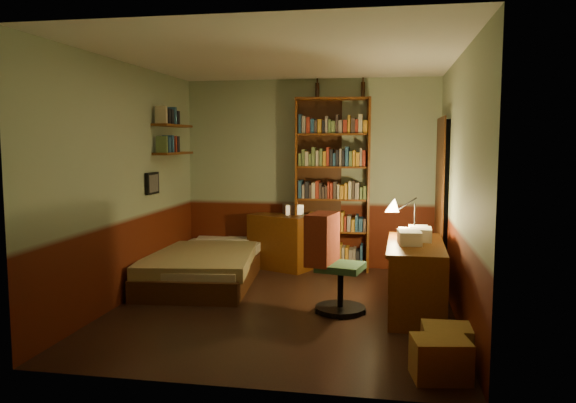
% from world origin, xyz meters
% --- Properties ---
extents(floor, '(3.50, 4.00, 0.02)m').
position_xyz_m(floor, '(0.00, 0.00, -0.01)').
color(floor, black).
rests_on(floor, ground).
extents(ceiling, '(3.50, 4.00, 0.02)m').
position_xyz_m(ceiling, '(0.00, 0.00, 2.61)').
color(ceiling, silver).
rests_on(ceiling, wall_back).
extents(wall_back, '(3.50, 0.02, 2.60)m').
position_xyz_m(wall_back, '(0.00, 2.01, 1.30)').
color(wall_back, gray).
rests_on(wall_back, ground).
extents(wall_left, '(0.02, 4.00, 2.60)m').
position_xyz_m(wall_left, '(-1.76, 0.00, 1.30)').
color(wall_left, gray).
rests_on(wall_left, ground).
extents(wall_right, '(0.02, 4.00, 2.60)m').
position_xyz_m(wall_right, '(1.76, 0.00, 1.30)').
color(wall_right, gray).
rests_on(wall_right, ground).
extents(wall_front, '(3.50, 0.02, 2.60)m').
position_xyz_m(wall_front, '(0.00, -2.01, 1.30)').
color(wall_front, gray).
rests_on(wall_front, ground).
extents(doorway, '(0.06, 0.90, 2.00)m').
position_xyz_m(doorway, '(1.72, 1.30, 1.00)').
color(doorway, black).
rests_on(doorway, ground).
extents(door_trim, '(0.02, 0.98, 2.08)m').
position_xyz_m(door_trim, '(1.69, 1.30, 1.00)').
color(door_trim, '#381D0C').
rests_on(door_trim, ground).
extents(bed, '(1.40, 2.34, 0.66)m').
position_xyz_m(bed, '(-1.19, 0.97, 0.33)').
color(bed, olive).
rests_on(bed, ground).
extents(dresser, '(0.94, 0.73, 0.75)m').
position_xyz_m(dresser, '(-0.38, 1.76, 0.37)').
color(dresser, '#592C0D').
rests_on(dresser, ground).
extents(mini_stereo, '(0.31, 0.28, 0.14)m').
position_xyz_m(mini_stereo, '(-0.22, 1.89, 0.82)').
color(mini_stereo, '#B2B2B7').
rests_on(mini_stereo, dresser).
extents(bookshelf, '(1.03, 0.43, 2.33)m').
position_xyz_m(bookshelf, '(0.31, 1.85, 1.17)').
color(bookshelf, '#592C0D').
rests_on(bookshelf, ground).
extents(bottle_left, '(0.06, 0.06, 0.21)m').
position_xyz_m(bottle_left, '(0.10, 1.96, 2.44)').
color(bottle_left, black).
rests_on(bottle_left, bookshelf).
extents(bottle_right, '(0.06, 0.06, 0.21)m').
position_xyz_m(bottle_right, '(0.71, 1.96, 2.44)').
color(bottle_right, black).
rests_on(bottle_right, bookshelf).
extents(desk, '(0.59, 1.36, 0.72)m').
position_xyz_m(desk, '(1.36, 0.04, 0.36)').
color(desk, '#592C0D').
rests_on(desk, ground).
extents(paper_stack, '(0.21, 0.28, 0.11)m').
position_xyz_m(paper_stack, '(1.40, 0.45, 0.78)').
color(paper_stack, silver).
rests_on(paper_stack, desk).
extents(desk_lamp, '(0.25, 0.25, 0.64)m').
position_xyz_m(desk_lamp, '(1.36, 0.53, 1.04)').
color(desk_lamp, black).
rests_on(desk_lamp, desk).
extents(office_chair, '(0.54, 0.50, 0.94)m').
position_xyz_m(office_chair, '(0.61, -0.07, 0.47)').
color(office_chair, '#305737').
rests_on(office_chair, ground).
extents(red_jacket, '(0.37, 0.50, 0.53)m').
position_xyz_m(red_jacket, '(0.47, -0.17, 1.20)').
color(red_jacket, maroon).
rests_on(red_jacket, office_chair).
extents(wall_shelf_lower, '(0.20, 0.90, 0.03)m').
position_xyz_m(wall_shelf_lower, '(-1.64, 1.10, 1.60)').
color(wall_shelf_lower, '#592C0D').
rests_on(wall_shelf_lower, wall_left).
extents(wall_shelf_upper, '(0.20, 0.90, 0.03)m').
position_xyz_m(wall_shelf_upper, '(-1.64, 1.10, 1.95)').
color(wall_shelf_upper, '#592C0D').
rests_on(wall_shelf_upper, wall_left).
extents(framed_picture, '(0.04, 0.32, 0.26)m').
position_xyz_m(framed_picture, '(-1.72, 0.60, 1.25)').
color(framed_picture, black).
rests_on(framed_picture, wall_left).
extents(cardboard_box_a, '(0.46, 0.39, 0.31)m').
position_xyz_m(cardboard_box_a, '(1.47, -1.59, 0.15)').
color(cardboard_box_a, olive).
rests_on(cardboard_box_a, ground).
extents(cardboard_box_b, '(0.40, 0.33, 0.27)m').
position_xyz_m(cardboard_box_b, '(1.56, -1.18, 0.14)').
color(cardboard_box_b, olive).
rests_on(cardboard_box_b, ground).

